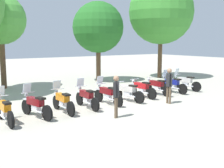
{
  "coord_description": "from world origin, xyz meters",
  "views": [
    {
      "loc": [
        -8.28,
        -11.59,
        3.12
      ],
      "look_at": [
        0.0,
        0.5,
        0.9
      ],
      "focal_mm": 45.43,
      "sensor_mm": 36.0,
      "label": 1
    }
  ],
  "objects_px": {
    "tree_1": "(0,20)",
    "motorcycle_8": "(172,84)",
    "motorcycle_2": "(63,101)",
    "motorcycle_6": "(141,88)",
    "motorcycle_5": "(128,92)",
    "tree_3": "(161,12)",
    "motorcycle_9": "(185,82)",
    "person_0": "(169,83)",
    "motorcycle_0": "(5,110)",
    "motorcycle_1": "(35,105)",
    "person_1": "(116,93)",
    "motorcycle_3": "(87,97)",
    "tree_2": "(98,27)",
    "motorcycle_7": "(157,86)",
    "motorcycle_4": "(107,94)"
  },
  "relations": [
    {
      "from": "motorcycle_1",
      "to": "motorcycle_9",
      "type": "height_order",
      "value": "same"
    },
    {
      "from": "motorcycle_8",
      "to": "person_0",
      "type": "relative_size",
      "value": 1.23
    },
    {
      "from": "motorcycle_3",
      "to": "motorcycle_7",
      "type": "bearing_deg",
      "value": -81.25
    },
    {
      "from": "motorcycle_0",
      "to": "person_0",
      "type": "bearing_deg",
      "value": -98.26
    },
    {
      "from": "motorcycle_2",
      "to": "motorcycle_4",
      "type": "relative_size",
      "value": 1.0
    },
    {
      "from": "motorcycle_1",
      "to": "person_1",
      "type": "height_order",
      "value": "person_1"
    },
    {
      "from": "motorcycle_0",
      "to": "motorcycle_9",
      "type": "relative_size",
      "value": 1.01
    },
    {
      "from": "motorcycle_0",
      "to": "motorcycle_1",
      "type": "distance_m",
      "value": 1.27
    },
    {
      "from": "motorcycle_1",
      "to": "person_1",
      "type": "distance_m",
      "value": 3.36
    },
    {
      "from": "motorcycle_0",
      "to": "tree_3",
      "type": "relative_size",
      "value": 0.27
    },
    {
      "from": "motorcycle_3",
      "to": "tree_3",
      "type": "bearing_deg",
      "value": -58.01
    },
    {
      "from": "motorcycle_6",
      "to": "person_0",
      "type": "distance_m",
      "value": 2.08
    },
    {
      "from": "motorcycle_0",
      "to": "motorcycle_8",
      "type": "height_order",
      "value": "same"
    },
    {
      "from": "motorcycle_6",
      "to": "motorcycle_8",
      "type": "xyz_separation_m",
      "value": [
        2.54,
        0.09,
        0.01
      ]
    },
    {
      "from": "motorcycle_1",
      "to": "motorcycle_6",
      "type": "bearing_deg",
      "value": -95.51
    },
    {
      "from": "motorcycle_2",
      "to": "motorcycle_8",
      "type": "bearing_deg",
      "value": -83.7
    },
    {
      "from": "motorcycle_8",
      "to": "person_0",
      "type": "height_order",
      "value": "person_0"
    },
    {
      "from": "motorcycle_1",
      "to": "tree_2",
      "type": "bearing_deg",
      "value": -57.89
    },
    {
      "from": "motorcycle_0",
      "to": "motorcycle_9",
      "type": "bearing_deg",
      "value": -84.57
    },
    {
      "from": "motorcycle_8",
      "to": "tree_1",
      "type": "distance_m",
      "value": 11.69
    },
    {
      "from": "tree_1",
      "to": "motorcycle_8",
      "type": "bearing_deg",
      "value": -42.39
    },
    {
      "from": "motorcycle_1",
      "to": "tree_1",
      "type": "xyz_separation_m",
      "value": [
        0.77,
        8.28,
        3.97
      ]
    },
    {
      "from": "motorcycle_2",
      "to": "tree_1",
      "type": "distance_m",
      "value": 9.07
    },
    {
      "from": "motorcycle_1",
      "to": "person_0",
      "type": "distance_m",
      "value": 6.58
    },
    {
      "from": "motorcycle_8",
      "to": "person_1",
      "type": "distance_m",
      "value": 6.77
    },
    {
      "from": "motorcycle_7",
      "to": "tree_2",
      "type": "bearing_deg",
      "value": -3.84
    },
    {
      "from": "motorcycle_9",
      "to": "motorcycle_6",
      "type": "bearing_deg",
      "value": 83.02
    },
    {
      "from": "motorcycle_0",
      "to": "motorcycle_1",
      "type": "xyz_separation_m",
      "value": [
        1.26,
        0.13,
        0.0
      ]
    },
    {
      "from": "motorcycle_3",
      "to": "tree_1",
      "type": "height_order",
      "value": "tree_1"
    },
    {
      "from": "motorcycle_5",
      "to": "motorcycle_3",
      "type": "bearing_deg",
      "value": 84.16
    },
    {
      "from": "motorcycle_4",
      "to": "tree_3",
      "type": "distance_m",
      "value": 12.37
    },
    {
      "from": "motorcycle_0",
      "to": "motorcycle_4",
      "type": "xyz_separation_m",
      "value": [
        5.07,
        0.52,
        0.0
      ]
    },
    {
      "from": "motorcycle_7",
      "to": "motorcycle_9",
      "type": "distance_m",
      "value": 2.53
    },
    {
      "from": "motorcycle_1",
      "to": "motorcycle_6",
      "type": "height_order",
      "value": "motorcycle_1"
    },
    {
      "from": "motorcycle_4",
      "to": "tree_2",
      "type": "bearing_deg",
      "value": -33.39
    },
    {
      "from": "person_1",
      "to": "tree_1",
      "type": "xyz_separation_m",
      "value": [
        -1.96,
        10.17,
        3.46
      ]
    },
    {
      "from": "motorcycle_9",
      "to": "person_0",
      "type": "height_order",
      "value": "person_0"
    },
    {
      "from": "motorcycle_5",
      "to": "person_1",
      "type": "bearing_deg",
      "value": 125.33
    },
    {
      "from": "motorcycle_0",
      "to": "tree_3",
      "type": "bearing_deg",
      "value": -65.47
    },
    {
      "from": "motorcycle_8",
      "to": "tree_2",
      "type": "height_order",
      "value": "tree_2"
    },
    {
      "from": "motorcycle_2",
      "to": "motorcycle_7",
      "type": "distance_m",
      "value": 6.38
    },
    {
      "from": "tree_1",
      "to": "motorcycle_1",
      "type": "bearing_deg",
      "value": -95.29
    },
    {
      "from": "motorcycle_5",
      "to": "tree_3",
      "type": "bearing_deg",
      "value": -62.0
    },
    {
      "from": "motorcycle_7",
      "to": "tree_1",
      "type": "bearing_deg",
      "value": 40.54
    },
    {
      "from": "tree_1",
      "to": "motorcycle_3",
      "type": "bearing_deg",
      "value": -77.49
    },
    {
      "from": "motorcycle_2",
      "to": "motorcycle_6",
      "type": "relative_size",
      "value": 1.0
    },
    {
      "from": "tree_1",
      "to": "motorcycle_0",
      "type": "bearing_deg",
      "value": -103.55
    },
    {
      "from": "person_0",
      "to": "tree_3",
      "type": "bearing_deg",
      "value": 46.67
    },
    {
      "from": "motorcycle_2",
      "to": "motorcycle_9",
      "type": "relative_size",
      "value": 1.01
    },
    {
      "from": "motorcycle_0",
      "to": "motorcycle_7",
      "type": "height_order",
      "value": "motorcycle_0"
    }
  ]
}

